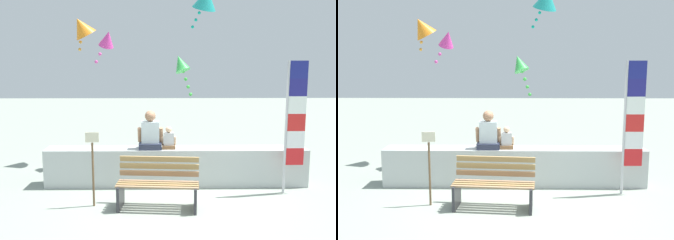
{
  "view_description": "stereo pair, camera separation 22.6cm",
  "coord_description": "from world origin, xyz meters",
  "views": [
    {
      "loc": [
        -0.29,
        -6.96,
        2.62
      ],
      "look_at": [
        -0.18,
        0.93,
        1.4
      ],
      "focal_mm": 40.86,
      "sensor_mm": 36.0,
      "label": 1
    },
    {
      "loc": [
        -0.06,
        -6.96,
        2.62
      ],
      "look_at": [
        -0.18,
        0.93,
        1.4
      ],
      "focal_mm": 40.86,
      "sensor_mm": 36.0,
      "label": 2
    }
  ],
  "objects": [
    {
      "name": "person_adult",
      "position": [
        -0.55,
        0.88,
        1.11
      ],
      "size": [
        0.53,
        0.39,
        0.81
      ],
      "color": "#2B3147",
      "rests_on": "seawall_ledge"
    },
    {
      "name": "flag_banner",
      "position": [
        2.25,
        0.37,
        1.5
      ],
      "size": [
        0.4,
        0.05,
        2.63
      ],
      "color": "#B7B7BC",
      "rests_on": "ground"
    },
    {
      "name": "kite_magenta",
      "position": [
        -1.6,
        2.3,
        3.13
      ],
      "size": [
        0.58,
        0.61,
        0.83
      ],
      "color": "#DB3D9E"
    },
    {
      "name": "kite_orange",
      "position": [
        -2.29,
        2.76,
        3.45
      ],
      "size": [
        0.86,
        0.79,
        0.91
      ],
      "color": "orange"
    },
    {
      "name": "park_bench",
      "position": [
        -0.37,
        -0.35,
        0.41
      ],
      "size": [
        1.51,
        0.73,
        0.88
      ],
      "color": "#957755",
      "rests_on": "ground"
    },
    {
      "name": "person_child",
      "position": [
        -0.16,
        0.88,
        0.98
      ],
      "size": [
        0.31,
        0.23,
        0.47
      ],
      "color": "brown",
      "rests_on": "seawall_ledge"
    },
    {
      "name": "ground_plane",
      "position": [
        0.0,
        0.0,
        0.0
      ],
      "size": [
        40.0,
        40.0,
        0.0
      ],
      "primitive_type": "plane",
      "color": "gray"
    },
    {
      "name": "kite_green",
      "position": [
        0.12,
        1.63,
        2.55
      ],
      "size": [
        0.57,
        0.63,
        0.99
      ],
      "color": "green"
    },
    {
      "name": "sign_post",
      "position": [
        -1.55,
        -0.28,
        0.81
      ],
      "size": [
        0.24,
        0.04,
        1.37
      ],
      "color": "brown",
      "rests_on": "ground"
    },
    {
      "name": "seawall_ledge",
      "position": [
        0.0,
        0.93,
        0.4
      ],
      "size": [
        5.5,
        0.54,
        0.8
      ],
      "primitive_type": "cube",
      "color": "#B3BAB8",
      "rests_on": "ground"
    }
  ]
}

